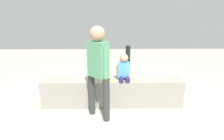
% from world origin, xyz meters
% --- Properties ---
extents(ground_plane, '(12.00, 12.00, 0.00)m').
position_xyz_m(ground_plane, '(0.00, 0.00, 0.00)').
color(ground_plane, '#ADA790').
extents(concrete_ledge, '(2.62, 0.44, 0.51)m').
position_xyz_m(concrete_ledge, '(0.00, 0.00, 0.25)').
color(concrete_ledge, gray).
rests_on(concrete_ledge, ground_plane).
extents(child_seated, '(0.28, 0.32, 0.48)m').
position_xyz_m(child_seated, '(0.21, -0.01, 0.72)').
color(child_seated, '#231B45').
rests_on(child_seated, concrete_ledge).
extents(adult_standing, '(0.36, 0.35, 1.52)m').
position_xyz_m(adult_standing, '(-0.23, -0.48, 0.92)').
color(adult_standing, '#2D302F').
rests_on(adult_standing, ground_plane).
extents(cake_plate, '(0.22, 0.22, 0.07)m').
position_xyz_m(cake_plate, '(-0.09, -0.07, 0.53)').
color(cake_plate, yellow).
rests_on(cake_plate, concrete_ledge).
extents(gift_bag, '(0.21, 0.11, 0.36)m').
position_xyz_m(gift_bag, '(-0.36, 0.45, 0.16)').
color(gift_bag, '#B259BF').
rests_on(gift_bag, ground_plane).
extents(railing_post, '(0.36, 0.36, 1.00)m').
position_xyz_m(railing_post, '(0.37, 0.85, 0.37)').
color(railing_post, black).
rests_on(railing_post, ground_plane).
extents(water_bottle_near_gift, '(0.07, 0.07, 0.22)m').
position_xyz_m(water_bottle_near_gift, '(0.19, 0.41, 0.10)').
color(water_bottle_near_gift, silver).
rests_on(water_bottle_near_gift, ground_plane).
extents(party_cup_red, '(0.09, 0.09, 0.11)m').
position_xyz_m(party_cup_red, '(0.99, 1.05, 0.05)').
color(party_cup_red, red).
rests_on(party_cup_red, ground_plane).
extents(cake_box_white, '(0.37, 0.38, 0.14)m').
position_xyz_m(cake_box_white, '(-0.64, 1.24, 0.07)').
color(cake_box_white, white).
rests_on(cake_box_white, ground_plane).
extents(handbag_black_leather, '(0.31, 0.13, 0.34)m').
position_xyz_m(handbag_black_leather, '(-0.52, 0.80, 0.12)').
color(handbag_black_leather, black).
rests_on(handbag_black_leather, ground_plane).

